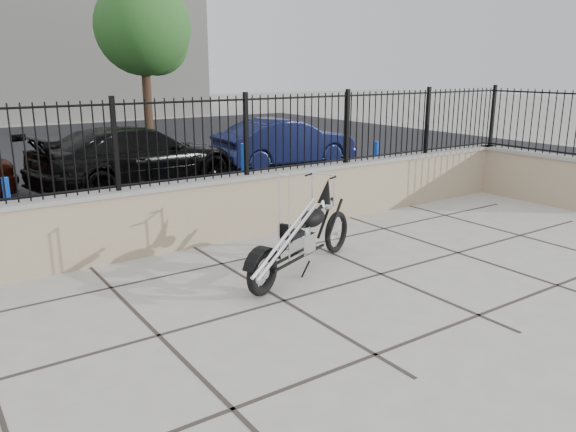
{
  "coord_description": "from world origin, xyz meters",
  "views": [
    {
      "loc": [
        -3.31,
        -4.89,
        2.57
      ],
      "look_at": [
        0.69,
        0.93,
        0.69
      ],
      "focal_mm": 35.0,
      "sensor_mm": 36.0,
      "label": 1
    }
  ],
  "objects": [
    {
      "name": "bollard_a",
      "position": [
        -2.08,
        4.75,
        0.45
      ],
      "size": [
        0.14,
        0.14,
        0.9
      ],
      "primitive_type": "cylinder",
      "rotation": [
        0.0,
        0.0,
        0.32
      ],
      "color": "#0E2BD3",
      "rests_on": "ground_plane"
    },
    {
      "name": "tree_right",
      "position": [
        4.57,
        15.96,
        4.14
      ],
      "size": [
        3.5,
        3.5,
        5.91
      ],
      "rotation": [
        0.0,
        0.0,
        -0.39
      ],
      "color": "#382619",
      "rests_on": "ground_plane"
    },
    {
      "name": "fence_return",
      "position": [
        6.85,
        1.3,
        1.56
      ],
      "size": [
        0.08,
        2.3,
        1.2
      ],
      "primitive_type": "cube",
      "color": "black",
      "rests_on": "wall_return"
    },
    {
      "name": "iron_fence",
      "position": [
        0.0,
        2.5,
        1.56
      ],
      "size": [
        14.0,
        0.08,
        1.2
      ],
      "primitive_type": "cube",
      "color": "black",
      "rests_on": "retaining_wall"
    },
    {
      "name": "car_blue",
      "position": [
        5.07,
        7.41,
        0.63
      ],
      "size": [
        3.86,
        1.43,
        1.26
      ],
      "primitive_type": "imported",
      "rotation": [
        0.0,
        0.0,
        1.54
      ],
      "color": "#0F1539",
      "rests_on": "parking_lot"
    },
    {
      "name": "chopper_motorcycle",
      "position": [
        0.69,
        0.63,
        0.69
      ],
      "size": [
        2.27,
        1.28,
        1.38
      ],
      "primitive_type": null,
      "rotation": [
        0.0,
        0.0,
        0.41
      ],
      "color": "black",
      "rests_on": "ground_plane"
    },
    {
      "name": "wall_return",
      "position": [
        6.85,
        1.3,
        0.48
      ],
      "size": [
        0.36,
        2.5,
        0.96
      ],
      "primitive_type": "cube",
      "color": "gray",
      "rests_on": "ground_plane"
    },
    {
      "name": "bollard_b",
      "position": [
        2.28,
        4.78,
        0.55
      ],
      "size": [
        0.17,
        0.17,
        1.1
      ],
      "primitive_type": "cylinder",
      "rotation": [
        0.0,
        0.0,
        0.36
      ],
      "color": "#0B41AA",
      "rests_on": "ground_plane"
    },
    {
      "name": "ground_plane",
      "position": [
        0.0,
        0.0,
        0.0
      ],
      "size": [
        90.0,
        90.0,
        0.0
      ],
      "primitive_type": "plane",
      "color": "#99968E",
      "rests_on": "ground"
    },
    {
      "name": "car_black",
      "position": [
        0.85,
        6.95,
        0.67
      ],
      "size": [
        4.9,
        2.74,
        1.34
      ],
      "primitive_type": "imported",
      "rotation": [
        0.0,
        0.0,
        1.76
      ],
      "color": "black",
      "rests_on": "parking_lot"
    },
    {
      "name": "retaining_wall",
      "position": [
        0.0,
        2.5,
        0.48
      ],
      "size": [
        14.0,
        0.36,
        0.96
      ],
      "primitive_type": "cube",
      "color": "gray",
      "rests_on": "ground_plane"
    },
    {
      "name": "bollard_c",
      "position": [
        5.9,
        4.82,
        0.44
      ],
      "size": [
        0.11,
        0.11,
        0.87
      ],
      "primitive_type": "cylinder",
      "rotation": [
        0.0,
        0.0,
        0.06
      ],
      "color": "#0D26C7",
      "rests_on": "ground_plane"
    },
    {
      "name": "parking_lot",
      "position": [
        0.0,
        12.5,
        0.0
      ],
      "size": [
        30.0,
        30.0,
        0.0
      ],
      "primitive_type": "plane",
      "color": "black",
      "rests_on": "ground"
    }
  ]
}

